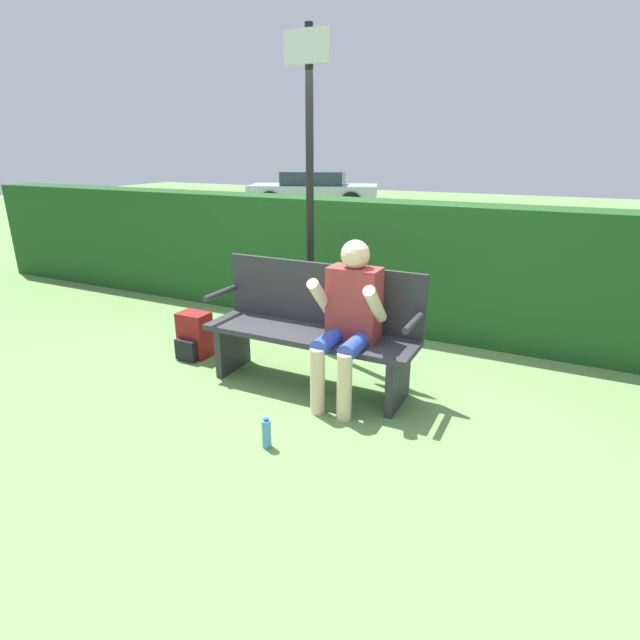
{
  "coord_description": "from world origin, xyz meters",
  "views": [
    {
      "loc": [
        1.75,
        -3.33,
        1.88
      ],
      "look_at": [
        0.15,
        -0.1,
        0.64
      ],
      "focal_mm": 28.0,
      "sensor_mm": 36.0,
      "label": 1
    }
  ],
  "objects_px": {
    "backpack": "(194,336)",
    "water_bottle": "(267,433)",
    "signpost": "(309,178)",
    "park_bench": "(313,327)",
    "person_seated": "(349,314)",
    "parked_car": "(314,192)"
  },
  "relations": [
    {
      "from": "person_seated",
      "to": "backpack",
      "type": "xyz_separation_m",
      "value": [
        -1.63,
        0.12,
        -0.49
      ]
    },
    {
      "from": "park_bench",
      "to": "backpack",
      "type": "height_order",
      "value": "park_bench"
    },
    {
      "from": "water_bottle",
      "to": "signpost",
      "type": "bearing_deg",
      "value": 108.15
    },
    {
      "from": "park_bench",
      "to": "signpost",
      "type": "height_order",
      "value": "signpost"
    },
    {
      "from": "backpack",
      "to": "water_bottle",
      "type": "distance_m",
      "value": 1.75
    },
    {
      "from": "park_bench",
      "to": "person_seated",
      "type": "distance_m",
      "value": 0.44
    },
    {
      "from": "park_bench",
      "to": "water_bottle",
      "type": "xyz_separation_m",
      "value": [
        0.17,
        -1.0,
        -0.4
      ]
    },
    {
      "from": "park_bench",
      "to": "signpost",
      "type": "relative_size",
      "value": 0.62
    },
    {
      "from": "signpost",
      "to": "parked_car",
      "type": "distance_m",
      "value": 11.43
    },
    {
      "from": "park_bench",
      "to": "parked_car",
      "type": "height_order",
      "value": "parked_car"
    },
    {
      "from": "person_seated",
      "to": "park_bench",
      "type": "bearing_deg",
      "value": 161.3
    },
    {
      "from": "parked_car",
      "to": "signpost",
      "type": "bearing_deg",
      "value": -82.76
    },
    {
      "from": "parked_car",
      "to": "person_seated",
      "type": "bearing_deg",
      "value": -81.36
    },
    {
      "from": "backpack",
      "to": "water_bottle",
      "type": "bearing_deg",
      "value": -34.95
    },
    {
      "from": "backpack",
      "to": "water_bottle",
      "type": "height_order",
      "value": "backpack"
    },
    {
      "from": "person_seated",
      "to": "backpack",
      "type": "distance_m",
      "value": 1.71
    },
    {
      "from": "park_bench",
      "to": "parked_car",
      "type": "bearing_deg",
      "value": 117.1
    },
    {
      "from": "person_seated",
      "to": "signpost",
      "type": "xyz_separation_m",
      "value": [
        -0.76,
        0.83,
        0.93
      ]
    },
    {
      "from": "water_bottle",
      "to": "park_bench",
      "type": "bearing_deg",
      "value": 99.44
    },
    {
      "from": "water_bottle",
      "to": "signpost",
      "type": "xyz_separation_m",
      "value": [
        -0.56,
        1.7,
        1.52
      ]
    },
    {
      "from": "backpack",
      "to": "signpost",
      "type": "height_order",
      "value": "signpost"
    },
    {
      "from": "park_bench",
      "to": "backpack",
      "type": "distance_m",
      "value": 1.3
    }
  ]
}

